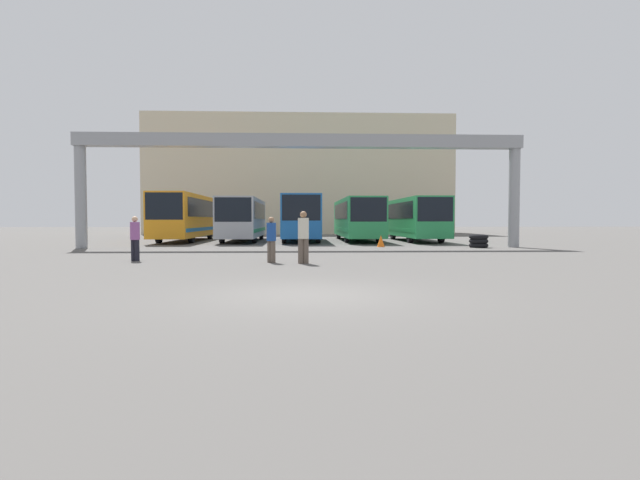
{
  "coord_description": "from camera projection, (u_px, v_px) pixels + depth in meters",
  "views": [
    {
      "loc": [
        -0.18,
        -10.18,
        1.54
      ],
      "look_at": [
        1.15,
        20.36,
        0.3
      ],
      "focal_mm": 28.0,
      "sensor_mm": 36.0,
      "label": 1
    }
  ],
  "objects": [
    {
      "name": "pedestrian_near_center",
      "position": [
        271.0,
        238.0,
        17.89
      ],
      "size": [
        0.34,
        0.34,
        1.65
      ],
      "rotation": [
        0.0,
        0.0,
        5.62
      ],
      "color": "brown",
      "rests_on": "ground"
    },
    {
      "name": "bus_slot_0",
      "position": [
        186.0,
        215.0,
        36.18
      ],
      "size": [
        2.48,
        12.16,
        3.3
      ],
      "color": "orange",
      "rests_on": "ground"
    },
    {
      "name": "bus_slot_3",
      "position": [
        357.0,
        217.0,
        36.86
      ],
      "size": [
        2.48,
        12.43,
        3.03
      ],
      "color": "#268C4C",
      "rests_on": "ground"
    },
    {
      "name": "tire_stack",
      "position": [
        479.0,
        241.0,
        27.65
      ],
      "size": [
        1.04,
        1.04,
        0.72
      ],
      "color": "black",
      "rests_on": "ground"
    },
    {
      "name": "building_backdrop",
      "position": [
        300.0,
        178.0,
        58.13
      ],
      "size": [
        33.02,
        12.0,
        12.76
      ],
      "color": "beige",
      "rests_on": "ground"
    },
    {
      "name": "bus_slot_4",
      "position": [
        415.0,
        217.0,
        36.12
      ],
      "size": [
        2.45,
        10.59,
        3.05
      ],
      "color": "#268C4C",
      "rests_on": "ground"
    },
    {
      "name": "bus_slot_1",
      "position": [
        243.0,
        217.0,
        35.92
      ],
      "size": [
        2.47,
        11.27,
        3.01
      ],
      "color": "#999EA5",
      "rests_on": "ground"
    },
    {
      "name": "ground_plane",
      "position": [
        307.0,
        295.0,
        10.23
      ],
      "size": [
        200.0,
        200.0,
        0.0
      ],
      "primitive_type": "plane",
      "color": "#514F4C"
    },
    {
      "name": "overhead_gantry",
      "position": [
        301.0,
        154.0,
        27.28
      ],
      "size": [
        24.41,
        0.8,
        6.2
      ],
      "color": "gray",
      "rests_on": "ground"
    },
    {
      "name": "pedestrian_mid_right",
      "position": [
        135.0,
        237.0,
        18.59
      ],
      "size": [
        0.35,
        0.35,
        1.67
      ],
      "rotation": [
        0.0,
        0.0,
        2.76
      ],
      "color": "black",
      "rests_on": "ground"
    },
    {
      "name": "pedestrian_far_center",
      "position": [
        303.0,
        236.0,
        17.5
      ],
      "size": [
        0.38,
        0.38,
        1.84
      ],
      "rotation": [
        0.0,
        0.0,
        3.21
      ],
      "color": "brown",
      "rests_on": "ground"
    },
    {
      "name": "traffic_cone",
      "position": [
        381.0,
        241.0,
        28.34
      ],
      "size": [
        0.43,
        0.43,
        0.67
      ],
      "color": "orange",
      "rests_on": "ground"
    },
    {
      "name": "bus_slot_2",
      "position": [
        301.0,
        216.0,
        35.64
      ],
      "size": [
        2.6,
        10.37,
        3.18
      ],
      "color": "#1959A5",
      "rests_on": "ground"
    }
  ]
}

